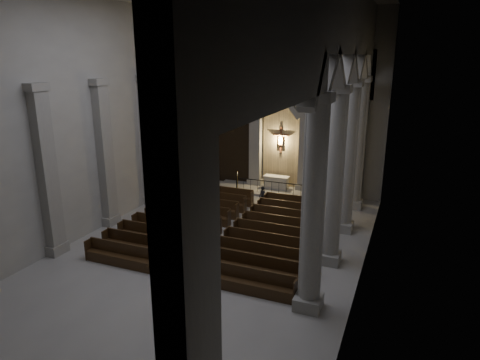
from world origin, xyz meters
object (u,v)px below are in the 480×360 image
(altar, at_px, (276,182))
(altar_rail, at_px, (272,186))
(candle_stand_left, at_px, (238,186))
(pews, at_px, (228,230))
(candle_stand_right, at_px, (315,199))
(worshipper, at_px, (263,197))

(altar, xyz_separation_m, altar_rail, (0.04, -1.19, 0.07))
(candle_stand_left, xyz_separation_m, pews, (2.47, -7.30, -0.04))
(candle_stand_left, bearing_deg, pews, -71.27)
(altar, height_order, candle_stand_right, candle_stand_right)
(candle_stand_left, relative_size, pews, 0.14)
(candle_stand_left, height_order, worshipper, candle_stand_left)
(altar, relative_size, worshipper, 1.31)
(candle_stand_left, height_order, candle_stand_right, candle_stand_right)
(candle_stand_left, bearing_deg, altar_rail, 1.37)
(candle_stand_left, distance_m, worshipper, 3.62)
(altar_rail, distance_m, pews, 7.36)
(altar, xyz_separation_m, pews, (0.04, -8.55, -0.27))
(altar, height_order, pews, altar)
(worshipper, bearing_deg, altar_rail, 112.59)
(candle_stand_left, bearing_deg, worshipper, -41.80)
(altar_rail, height_order, candle_stand_left, candle_stand_left)
(worshipper, bearing_deg, altar, 111.60)
(candle_stand_right, bearing_deg, pews, -116.08)
(altar_rail, xyz_separation_m, candle_stand_right, (3.16, -0.90, -0.24))
(pews, height_order, worshipper, worshipper)
(altar_rail, bearing_deg, worshipper, -85.01)
(pews, bearing_deg, altar, 90.27)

